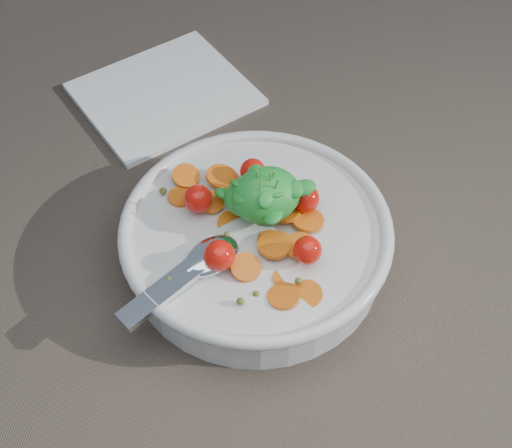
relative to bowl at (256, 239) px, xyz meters
name	(u,v)px	position (x,y,z in m)	size (l,w,h in m)	color
ground	(249,268)	(-0.01, -0.01, -0.03)	(6.00, 6.00, 0.00)	brown
bowl	(256,239)	(0.00, 0.00, 0.00)	(0.26, 0.25, 0.10)	silver
napkin	(165,94)	(0.00, 0.25, -0.03)	(0.18, 0.16, 0.01)	white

